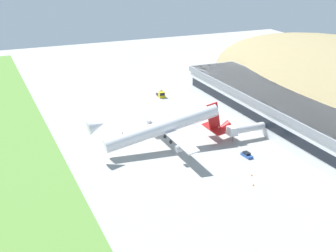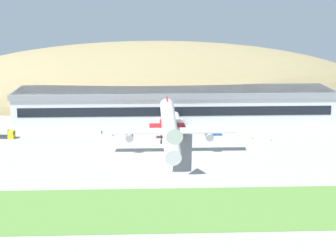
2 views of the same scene
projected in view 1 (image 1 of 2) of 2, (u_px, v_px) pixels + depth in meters
ground_plane at (144, 139)px, 161.61m from camera, size 344.92×344.92×0.00m
grass_strip_foreground at (19, 160)px, 146.19m from camera, size 310.42×26.54×0.08m
terminal_building at (290, 114)px, 165.74m from camera, size 118.60×22.95×11.84m
jetway_0 at (244, 129)px, 159.97m from camera, size 3.38×14.11×5.43m
cargo_airplane at (165, 128)px, 151.79m from camera, size 39.50×50.02×13.01m
service_car_0 at (247, 155)px, 148.10m from camera, size 4.44×2.15×1.54m
service_car_1 at (197, 118)px, 179.71m from camera, size 4.41×1.91×1.61m
fuel_truck at (160, 93)px, 206.78m from camera, size 6.21×2.84×3.26m
traffic_cone_0 at (252, 175)px, 136.07m from camera, size 0.52×0.52×0.58m
traffic_cone_1 at (254, 185)px, 130.39m from camera, size 0.52×0.52×0.58m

